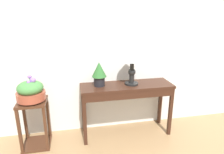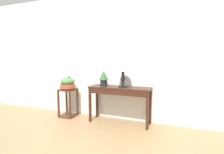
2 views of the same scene
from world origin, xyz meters
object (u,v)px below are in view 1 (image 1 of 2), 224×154
at_px(console_table, 127,92).
at_px(potted_plant_on_console, 99,73).
at_px(pedestal_stand_left, 35,124).
at_px(planter_bowl_wide, 31,91).
at_px(table_lamp, 132,56).

height_order(console_table, potted_plant_on_console, potted_plant_on_console).
height_order(potted_plant_on_console, pedestal_stand_left, potted_plant_on_console).
height_order(console_table, planter_bowl_wide, planter_bowl_wide).
height_order(table_lamp, pedestal_stand_left, table_lamp).
distance_m(potted_plant_on_console, planter_bowl_wide, 0.89).
relative_size(console_table, pedestal_stand_left, 1.97).
xyz_separation_m(table_lamp, pedestal_stand_left, (-1.31, -0.04, -0.83)).
xyz_separation_m(console_table, potted_plant_on_console, (-0.38, 0.06, 0.29)).
bearing_deg(pedestal_stand_left, planter_bowl_wide, 18.15).
bearing_deg(planter_bowl_wide, table_lamp, 1.94).
relative_size(console_table, table_lamp, 2.29).
distance_m(console_table, table_lamp, 0.51).
bearing_deg(potted_plant_on_console, planter_bowl_wide, -174.91).
bearing_deg(console_table, potted_plant_on_console, 171.39).
distance_m(table_lamp, pedestal_stand_left, 1.55).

